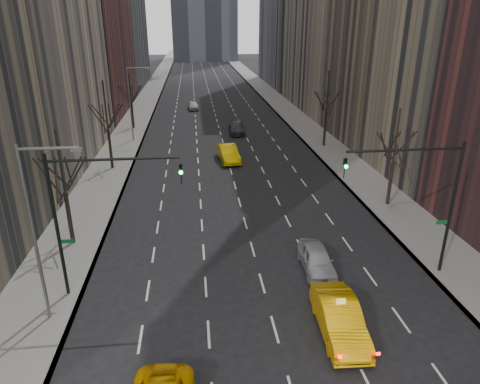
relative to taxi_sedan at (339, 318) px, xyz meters
name	(u,v)px	position (x,y,z in m)	size (l,w,h in m)	color
sidewalk_left	(144,105)	(-15.26, 62.57, -0.78)	(4.50, 320.00, 0.15)	slate
sidewalk_right	(278,102)	(9.24, 62.57, -0.78)	(4.50, 320.00, 0.15)	slate
tree_lw_b	(65,194)	(-15.01, 10.57, 2.87)	(3.36, 3.50, 7.82)	black
tree_lw_c	(108,131)	(-15.01, 26.57, 3.18)	(3.36, 3.50, 8.74)	black
tree_lw_d	(131,103)	(-15.01, 44.57, 2.71)	(3.36, 3.50, 7.36)	black
tree_rw_b	(393,162)	(8.99, 14.57, 2.87)	(3.36, 3.50, 7.82)	black
tree_rw_c	(326,113)	(8.99, 32.57, 3.18)	(3.36, 3.50, 8.74)	black
traffic_mast_left	(87,203)	(-12.12, 4.57, 4.63)	(6.69, 0.39, 8.00)	black
traffic_mast_right	(427,189)	(6.10, 4.57, 4.63)	(6.69, 0.39, 8.00)	black
streetlight_near	(39,219)	(-13.85, 2.57, 4.76)	(2.83, 0.22, 9.00)	slate
streetlight_far	(132,96)	(-13.85, 37.57, 4.76)	(2.83, 0.22, 9.00)	slate
taxi_sedan	(339,318)	(0.00, 0.00, 0.00)	(1.81, 5.18, 1.71)	#FFAF05
silver_sedan_ahead	(317,259)	(0.48, 5.61, -0.11)	(1.76, 4.37, 1.49)	#A2A4AA
far_taxi	(228,153)	(-3.00, 28.08, 0.01)	(1.82, 5.21, 1.72)	yellow
far_suv_grey	(237,128)	(-0.81, 40.30, -0.12)	(2.05, 5.05, 1.47)	#333339
far_car_white	(193,105)	(-6.53, 57.83, -0.16)	(1.64, 4.07, 1.39)	beige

